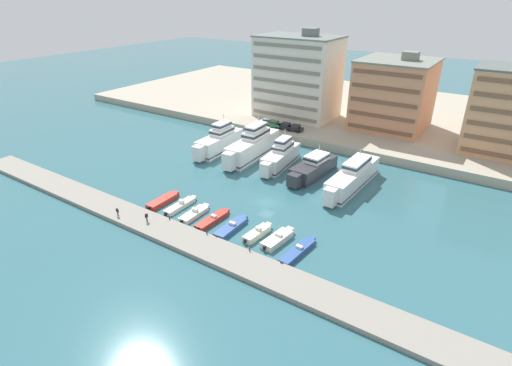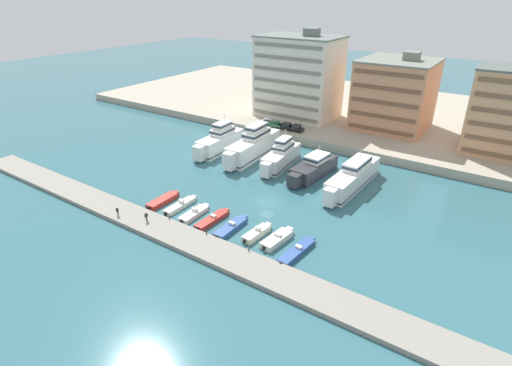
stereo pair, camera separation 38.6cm
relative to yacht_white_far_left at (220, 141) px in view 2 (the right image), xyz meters
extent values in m
plane|color=#336670|center=(22.98, -15.27, -2.53)|extent=(400.00, 400.00, 0.00)
cube|color=#ADA38E|center=(22.98, 49.40, -1.53)|extent=(180.00, 70.00, 1.99)
cube|color=gray|center=(22.98, -32.76, -2.18)|extent=(120.00, 5.53, 0.70)
cube|color=white|center=(-0.01, 0.18, -0.56)|extent=(4.62, 14.08, 3.93)
cube|color=white|center=(0.25, -7.73, -0.47)|extent=(2.36, 2.16, 3.34)
cube|color=black|center=(-0.01, 0.18, -1.84)|extent=(4.67, 14.22, 0.24)
cube|color=white|center=(-0.04, 1.23, 2.16)|extent=(3.44, 5.96, 1.52)
cube|color=#233342|center=(-0.04, 1.23, 2.31)|extent=(3.49, 6.02, 0.55)
cube|color=white|center=(-0.04, 1.23, 3.58)|extent=(2.68, 4.65, 1.32)
cube|color=#233342|center=(-0.04, 1.23, 3.71)|extent=(2.72, 4.70, 0.48)
cylinder|color=silver|center=(-0.07, 2.11, 5.14)|extent=(0.16, 0.16, 1.80)
cube|color=white|center=(-0.25, 7.60, -1.45)|extent=(3.57, 1.02, 0.20)
cube|color=white|center=(8.58, 1.62, -0.34)|extent=(5.07, 17.69, 4.38)
cube|color=white|center=(9.03, -8.08, -0.23)|extent=(2.44, 2.24, 3.73)
cube|color=#192347|center=(8.58, 1.62, -1.76)|extent=(5.12, 17.86, 0.24)
cube|color=white|center=(8.52, 2.94, 2.65)|extent=(3.66, 7.50, 1.59)
cube|color=#233342|center=(8.52, 2.94, 2.81)|extent=(3.71, 7.57, 0.57)
cube|color=white|center=(8.52, 2.94, 4.13)|extent=(2.86, 5.85, 1.36)
cube|color=#233342|center=(8.52, 2.94, 4.27)|extent=(2.89, 5.91, 0.49)
cylinder|color=silver|center=(8.47, 4.04, 5.71)|extent=(0.16, 0.16, 1.80)
cube|color=white|center=(8.16, 10.82, -1.32)|extent=(3.67, 1.07, 0.20)
cube|color=white|center=(16.59, 0.60, -0.78)|extent=(4.98, 13.20, 3.50)
cube|color=white|center=(17.31, -6.66, -0.69)|extent=(2.22, 2.06, 2.98)
cube|color=black|center=(16.59, 0.60, -1.92)|extent=(5.03, 13.33, 0.24)
cube|color=white|center=(16.50, 1.56, 1.63)|extent=(3.43, 5.68, 1.31)
cube|color=#233342|center=(16.50, 1.56, 1.76)|extent=(3.47, 5.73, 0.47)
cube|color=white|center=(16.50, 1.56, 2.90)|extent=(2.67, 4.43, 1.24)
cube|color=#233342|center=(16.50, 1.56, 3.03)|extent=(2.71, 4.47, 0.45)
cylinder|color=silver|center=(16.42, 2.37, 4.42)|extent=(0.16, 0.16, 1.80)
cube|color=white|center=(15.92, 7.46, -1.57)|extent=(3.24, 1.21, 0.20)
cube|color=#333338|center=(24.89, -0.18, -1.01)|extent=(5.32, 12.73, 3.03)
cube|color=#333338|center=(24.27, -7.32, -0.94)|extent=(2.52, 2.33, 2.58)
cube|color=#192347|center=(24.89, -0.18, -2.00)|extent=(5.38, 12.86, 0.24)
cube|color=white|center=(24.97, 0.75, 1.20)|extent=(3.77, 5.48, 1.40)
cube|color=#233342|center=(24.97, 0.75, 1.34)|extent=(3.82, 5.54, 0.50)
cylinder|color=silver|center=(25.04, 1.52, 2.80)|extent=(0.16, 0.16, 1.80)
cube|color=#333338|center=(25.46, 6.45, -1.69)|extent=(3.69, 1.21, 0.20)
cube|color=white|center=(33.52, -0.66, -0.66)|extent=(4.47, 18.14, 3.74)
cube|color=white|center=(33.17, -10.53, -0.57)|extent=(2.18, 1.99, 3.18)
cube|color=#192347|center=(33.52, -0.66, -1.87)|extent=(4.51, 18.33, 0.24)
cube|color=white|center=(33.56, 0.69, 1.98)|extent=(3.26, 7.67, 1.55)
cube|color=#233342|center=(33.56, 0.69, 2.14)|extent=(3.30, 7.75, 0.56)
cylinder|color=silver|center=(33.60, 1.82, 3.65)|extent=(0.16, 0.16, 1.80)
cube|color=white|center=(33.85, 8.79, -1.50)|extent=(3.29, 1.01, 0.20)
cube|color=red|center=(7.42, -26.11, -2.10)|extent=(2.05, 6.24, 0.86)
cube|color=red|center=(7.36, -22.61, -2.10)|extent=(1.09, 0.90, 0.73)
cube|color=black|center=(7.47, -29.39, -1.95)|extent=(0.36, 0.29, 0.60)
cube|color=beige|center=(11.31, -25.62, -2.14)|extent=(1.67, 6.69, 0.78)
cube|color=beige|center=(11.28, -21.97, -2.14)|extent=(0.89, 0.73, 0.67)
cube|color=silver|center=(11.30, -25.12, -1.45)|extent=(0.89, 0.61, 0.59)
cube|color=#283847|center=(11.30, -24.84, -1.36)|extent=(0.81, 0.09, 0.36)
cube|color=black|center=(11.34, -29.14, -1.99)|extent=(0.36, 0.28, 0.60)
cube|color=white|center=(15.25, -26.40, -2.15)|extent=(2.10, 5.84, 0.77)
cube|color=white|center=(15.15, -23.12, -2.15)|extent=(1.09, 0.90, 0.65)
cube|color=silver|center=(15.23, -25.97, -1.48)|extent=(1.09, 0.63, 0.56)
cube|color=#283847|center=(15.23, -25.69, -1.40)|extent=(0.97, 0.11, 0.34)
cube|color=black|center=(15.33, -29.48, -2.00)|extent=(0.37, 0.29, 0.60)
cube|color=red|center=(19.09, -26.23, -2.13)|extent=(1.96, 6.76, 0.80)
cube|color=red|center=(19.21, -22.53, -2.13)|extent=(0.98, 0.81, 0.68)
cube|color=silver|center=(19.10, -25.73, -1.55)|extent=(0.97, 0.63, 0.36)
cube|color=#283847|center=(19.11, -25.45, -1.50)|extent=(0.87, 0.11, 0.21)
cube|color=black|center=(18.97, -29.76, -1.98)|extent=(0.37, 0.29, 0.60)
cube|color=#33569E|center=(23.09, -26.38, -2.14)|extent=(2.04, 6.71, 0.78)
cube|color=#33569E|center=(23.05, -22.64, -2.14)|extent=(1.09, 0.90, 0.66)
cube|color=silver|center=(23.09, -25.88, -1.54)|extent=(1.09, 0.61, 0.42)
cube|color=#283847|center=(23.08, -25.60, -1.48)|extent=(0.99, 0.09, 0.25)
cube|color=black|center=(23.13, -29.91, -1.99)|extent=(0.36, 0.28, 0.60)
cube|color=beige|center=(27.61, -25.56, -2.04)|extent=(2.12, 5.51, 0.97)
cube|color=beige|center=(27.86, -22.55, -2.04)|extent=(0.97, 0.82, 0.82)
cube|color=silver|center=(27.64, -25.16, -1.31)|extent=(0.96, 0.68, 0.51)
cube|color=#283847|center=(27.66, -24.88, -1.23)|extent=(0.83, 0.15, 0.30)
cube|color=black|center=(27.36, -28.43, -1.89)|extent=(0.38, 0.31, 0.60)
cube|color=beige|center=(31.10, -25.27, -2.03)|extent=(2.72, 6.00, 1.01)
cube|color=beige|center=(31.44, -21.96, -2.03)|extent=(1.26, 1.07, 0.85)
cube|color=silver|center=(31.14, -24.84, -1.33)|extent=(1.23, 0.72, 0.39)
cube|color=#283847|center=(31.17, -24.56, -1.27)|extent=(1.07, 0.19, 0.23)
cube|color=black|center=(30.78, -28.34, -1.88)|extent=(0.39, 0.32, 0.60)
cube|color=#33569E|center=(35.08, -26.16, -2.14)|extent=(2.39, 7.60, 0.77)
cube|color=#33569E|center=(35.43, -22.09, -2.14)|extent=(1.04, 0.87, 0.66)
cube|color=silver|center=(35.13, -25.60, -1.57)|extent=(1.02, 0.68, 0.36)
cube|color=#283847|center=(35.15, -25.33, -1.52)|extent=(0.89, 0.15, 0.22)
cube|color=black|center=(34.75, -30.07, -1.99)|extent=(0.38, 0.31, 0.60)
cube|color=#B7BCC1|center=(1.87, 18.22, 0.18)|extent=(4.17, 1.87, 0.80)
cube|color=#B7BCC1|center=(2.02, 18.23, 0.92)|extent=(2.16, 1.65, 0.68)
cube|color=#1E2833|center=(2.02, 18.23, 0.92)|extent=(2.12, 1.66, 0.37)
cylinder|color=black|center=(0.56, 17.32, -0.22)|extent=(0.65, 0.25, 0.64)
cylinder|color=black|center=(0.49, 19.02, -0.22)|extent=(0.65, 0.25, 0.64)
cylinder|color=black|center=(3.26, 17.43, -0.22)|extent=(0.65, 0.25, 0.64)
cylinder|color=black|center=(3.18, 19.13, -0.22)|extent=(0.65, 0.25, 0.64)
cube|color=#2D6642|center=(4.58, 17.42, 0.18)|extent=(4.14, 1.79, 0.80)
cube|color=#2D6642|center=(4.73, 17.42, 0.92)|extent=(2.13, 1.60, 0.68)
cube|color=#1E2833|center=(4.73, 17.42, 0.92)|extent=(2.09, 1.62, 0.37)
cylinder|color=black|center=(3.24, 16.54, -0.22)|extent=(0.64, 0.23, 0.64)
cylinder|color=black|center=(3.21, 18.24, -0.22)|extent=(0.64, 0.23, 0.64)
cylinder|color=black|center=(5.94, 16.60, -0.22)|extent=(0.64, 0.23, 0.64)
cylinder|color=black|center=(5.91, 18.30, -0.22)|extent=(0.64, 0.23, 0.64)
cube|color=black|center=(7.94, 17.68, 0.18)|extent=(4.18, 1.90, 0.80)
cube|color=black|center=(8.09, 17.69, 0.92)|extent=(2.17, 1.66, 0.68)
cube|color=#1E2833|center=(8.09, 17.69, 0.92)|extent=(2.13, 1.68, 0.37)
cylinder|color=black|center=(6.63, 16.77, -0.22)|extent=(0.65, 0.25, 0.64)
cylinder|color=black|center=(6.55, 18.46, -0.22)|extent=(0.65, 0.25, 0.64)
cylinder|color=black|center=(9.33, 16.90, -0.22)|extent=(0.65, 0.25, 0.64)
cylinder|color=black|center=(9.25, 18.60, -0.22)|extent=(0.65, 0.25, 0.64)
cube|color=black|center=(10.77, 17.67, 0.18)|extent=(4.21, 1.98, 0.80)
cube|color=black|center=(10.92, 17.68, 0.92)|extent=(2.20, 1.70, 0.68)
cube|color=#1E2833|center=(10.92, 17.68, 0.92)|extent=(2.16, 1.71, 0.37)
cylinder|color=black|center=(9.49, 16.73, -0.22)|extent=(0.65, 0.26, 0.64)
cylinder|color=black|center=(9.37, 18.43, -0.22)|extent=(0.65, 0.26, 0.64)
cylinder|color=black|center=(12.18, 16.92, -0.22)|extent=(0.65, 0.26, 0.64)
cylinder|color=black|center=(12.06, 18.61, -0.22)|extent=(0.65, 0.26, 0.64)
cube|color=silver|center=(3.98, 30.69, 10.16)|extent=(21.61, 14.04, 21.40)
cube|color=gray|center=(3.98, 23.57, 0.99)|extent=(19.88, 0.24, 0.90)
cube|color=gray|center=(3.98, 23.57, 4.05)|extent=(19.88, 0.24, 0.90)
cube|color=gray|center=(3.98, 23.57, 7.10)|extent=(19.88, 0.24, 0.90)
cube|color=gray|center=(3.98, 23.57, 10.16)|extent=(19.88, 0.24, 0.90)
cube|color=gray|center=(3.98, 23.57, 13.22)|extent=(19.88, 0.24, 0.90)
cube|color=gray|center=(3.98, 23.57, 16.28)|extent=(19.88, 0.24, 0.90)
cube|color=gray|center=(3.98, 23.57, 19.33)|extent=(19.88, 0.24, 0.90)
cube|color=slate|center=(3.98, 30.69, 21.06)|extent=(22.04, 14.32, 0.40)
cube|color=slate|center=(7.22, 30.69, 22.26)|extent=(3.60, 3.20, 2.00)
cube|color=tan|center=(29.77, 34.72, 7.95)|extent=(17.43, 17.85, 16.97)
cube|color=brown|center=(29.77, 25.69, 1.16)|extent=(16.04, 0.24, 0.90)
cube|color=brown|center=(29.77, 25.69, 4.55)|extent=(16.04, 0.24, 0.90)
cube|color=brown|center=(29.77, 25.69, 7.95)|extent=(16.04, 0.24, 0.90)
cube|color=brown|center=(29.77, 25.69, 11.34)|extent=(16.04, 0.24, 0.90)
cube|color=brown|center=(29.77, 25.69, 14.74)|extent=(16.04, 0.24, 0.90)
cube|color=gray|center=(29.77, 34.72, 16.63)|extent=(17.78, 18.21, 0.40)
cube|color=gray|center=(32.39, 34.72, 17.83)|extent=(3.60, 3.20, 2.00)
cube|color=brown|center=(57.72, 23.58, 0.97)|extent=(18.11, 0.24, 0.90)
cylinder|color=#4C515B|center=(10.83, -32.67, -1.43)|extent=(0.13, 0.13, 0.79)
cylinder|color=#4C515B|center=(10.82, -32.83, -1.43)|extent=(0.13, 0.13, 0.79)
cube|color=#232328|center=(10.82, -32.75, -0.74)|extent=(0.24, 0.45, 0.60)
cylinder|color=#232328|center=(10.84, -32.49, -0.79)|extent=(0.09, 0.09, 0.60)
cylinder|color=#232328|center=(10.81, -33.02, -0.79)|extent=(0.09, 0.09, 0.60)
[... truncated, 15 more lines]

